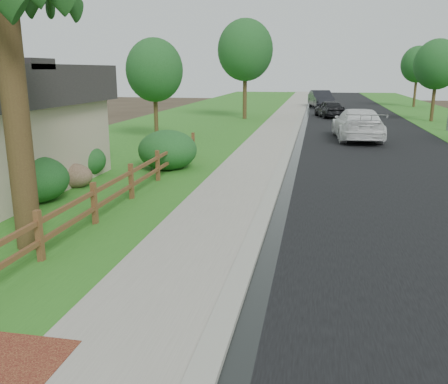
# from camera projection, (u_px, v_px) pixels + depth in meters

# --- Properties ---
(ground) EXTENTS (120.00, 120.00, 0.00)m
(ground) POSITION_uv_depth(u_px,v_px,m) (175.00, 368.00, 6.12)
(ground) COLOR #32281B
(road) EXTENTS (8.00, 90.00, 0.02)m
(road) POSITION_uv_depth(u_px,v_px,m) (353.00, 117.00, 38.54)
(road) COLOR black
(road) RESTS_ON ground
(curb) EXTENTS (0.40, 90.00, 0.12)m
(curb) POSITION_uv_depth(u_px,v_px,m) (301.00, 116.00, 39.30)
(curb) COLOR #9A988C
(curb) RESTS_ON ground
(wet_gutter) EXTENTS (0.50, 90.00, 0.00)m
(wet_gutter) POSITION_uv_depth(u_px,v_px,m) (305.00, 116.00, 39.25)
(wet_gutter) COLOR black
(wet_gutter) RESTS_ON road
(sidewalk) EXTENTS (2.20, 90.00, 0.10)m
(sidewalk) POSITION_uv_depth(u_px,v_px,m) (285.00, 116.00, 39.54)
(sidewalk) COLOR gray
(sidewalk) RESTS_ON ground
(grass_strip) EXTENTS (1.60, 90.00, 0.06)m
(grass_strip) POSITION_uv_depth(u_px,v_px,m) (263.00, 115.00, 39.90)
(grass_strip) COLOR #28631C
(grass_strip) RESTS_ON ground
(lawn_near) EXTENTS (9.00, 90.00, 0.04)m
(lawn_near) POSITION_uv_depth(u_px,v_px,m) (203.00, 115.00, 40.86)
(lawn_near) COLOR #28631C
(lawn_near) RESTS_ON ground
(verge_far) EXTENTS (6.00, 90.00, 0.04)m
(verge_far) POSITION_uv_depth(u_px,v_px,m) (444.00, 119.00, 37.27)
(verge_far) COLOR #28631C
(verge_far) RESTS_ON ground
(ranch_fence) EXTENTS (0.12, 16.92, 1.10)m
(ranch_fence) POSITION_uv_depth(u_px,v_px,m) (114.00, 190.00, 12.71)
(ranch_fence) COLOR #53381B
(ranch_fence) RESTS_ON ground
(white_suv) EXTENTS (2.73, 5.98, 1.70)m
(white_suv) POSITION_uv_depth(u_px,v_px,m) (358.00, 124.00, 25.99)
(white_suv) COLOR white
(white_suv) RESTS_ON road
(dark_car_mid) EXTENTS (2.64, 4.34, 1.38)m
(dark_car_mid) POSITION_uv_depth(u_px,v_px,m) (329.00, 109.00, 38.38)
(dark_car_mid) COLOR black
(dark_car_mid) RESTS_ON road
(dark_car_far) EXTENTS (2.77, 5.49, 1.73)m
(dark_car_far) POSITION_uv_depth(u_px,v_px,m) (321.00, 99.00, 48.44)
(dark_car_far) COLOR black
(dark_car_far) RESTS_ON road
(boulder) EXTENTS (1.41, 1.21, 0.80)m
(boulder) POSITION_uv_depth(u_px,v_px,m) (75.00, 176.00, 15.39)
(boulder) COLOR brown
(boulder) RESTS_ON ground
(shrub_b) EXTENTS (2.34, 2.34, 1.35)m
(shrub_b) POSITION_uv_depth(u_px,v_px,m) (35.00, 180.00, 13.63)
(shrub_b) COLOR #163F18
(shrub_b) RESTS_ON ground
(shrub_c) EXTENTS (2.02, 2.02, 1.17)m
(shrub_c) POSITION_uv_depth(u_px,v_px,m) (83.00, 161.00, 16.96)
(shrub_c) COLOR #163F18
(shrub_c) RESTS_ON ground
(shrub_d) EXTENTS (2.73, 2.73, 1.53)m
(shrub_d) POSITION_uv_depth(u_px,v_px,m) (168.00, 150.00, 18.12)
(shrub_d) COLOR #163F18
(shrub_d) RESTS_ON ground
(tree_near_left) EXTENTS (3.06, 3.06, 5.42)m
(tree_near_left) POSITION_uv_depth(u_px,v_px,m) (154.00, 70.00, 25.33)
(tree_near_left) COLOR #3C2918
(tree_near_left) RESTS_ON ground
(tree_mid_left) EXTENTS (4.21, 4.21, 7.53)m
(tree_mid_left) POSITION_uv_depth(u_px,v_px,m) (245.00, 50.00, 35.92)
(tree_mid_left) COLOR #3C2918
(tree_mid_left) RESTS_ON ground
(tree_mid_right) EXTENTS (3.28, 3.28, 5.96)m
(tree_mid_right) POSITION_uv_depth(u_px,v_px,m) (437.00, 64.00, 34.31)
(tree_mid_right) COLOR #3C2918
(tree_mid_right) RESTS_ON ground
(tree_far_right) EXTENTS (3.34, 3.34, 6.15)m
(tree_far_right) POSITION_uv_depth(u_px,v_px,m) (418.00, 64.00, 48.12)
(tree_far_right) COLOR #3C2918
(tree_far_right) RESTS_ON ground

